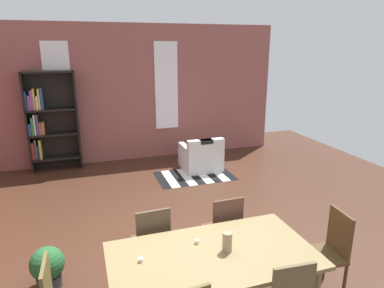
# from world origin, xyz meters

# --- Properties ---
(ground_plane) EXTENTS (11.20, 11.20, 0.00)m
(ground_plane) POSITION_xyz_m (0.00, 0.00, 0.00)
(ground_plane) COLOR #44271A
(back_wall_brick) EXTENTS (7.81, 0.12, 3.13)m
(back_wall_brick) POSITION_xyz_m (0.00, 4.37, 1.56)
(back_wall_brick) COLOR #95534E
(back_wall_brick) RESTS_ON ground
(window_pane_0) EXTENTS (0.55, 0.02, 2.03)m
(window_pane_0) POSITION_xyz_m (-1.19, 4.30, 1.72)
(window_pane_0) COLOR white
(window_pane_1) EXTENTS (0.55, 0.02, 2.03)m
(window_pane_1) POSITION_xyz_m (1.19, 4.30, 1.72)
(window_pane_1) COLOR white
(dining_table) EXTENTS (1.96, 1.05, 0.74)m
(dining_table) POSITION_xyz_m (0.30, -0.99, 0.67)
(dining_table) COLOR olive
(dining_table) RESTS_ON ground
(vase_on_table) EXTENTS (0.09, 0.09, 0.20)m
(vase_on_table) POSITION_xyz_m (0.45, -0.99, 0.84)
(vase_on_table) COLOR #998466
(vase_on_table) RESTS_ON dining_table
(tealight_candle_0) EXTENTS (0.04, 0.04, 0.04)m
(tealight_candle_0) POSITION_xyz_m (0.21, -0.77, 0.76)
(tealight_candle_0) COLOR silver
(tealight_candle_0) RESTS_ON dining_table
(tealight_candle_1) EXTENTS (0.04, 0.04, 0.04)m
(tealight_candle_1) POSITION_xyz_m (-0.37, -0.90, 0.76)
(tealight_candle_1) COLOR silver
(tealight_candle_1) RESTS_ON dining_table
(dining_chair_far_left) EXTENTS (0.42, 0.42, 0.95)m
(dining_chair_far_left) POSITION_xyz_m (-0.14, -0.24, 0.51)
(dining_chair_far_left) COLOR #4F402F
(dining_chair_far_left) RESTS_ON ground
(dining_chair_far_right) EXTENTS (0.41, 0.41, 0.95)m
(dining_chair_far_right) POSITION_xyz_m (0.74, -0.24, 0.51)
(dining_chair_far_right) COLOR #53342B
(dining_chair_far_right) RESTS_ON ground
(dining_chair_head_right) EXTENTS (0.43, 0.43, 0.95)m
(dining_chair_head_right) POSITION_xyz_m (1.65, -1.00, 0.51)
(dining_chair_head_right) COLOR #52391E
(dining_chair_head_right) RESTS_ON ground
(bookshelf_tall) EXTENTS (1.05, 0.32, 2.14)m
(bookshelf_tall) POSITION_xyz_m (-1.47, 4.12, 1.10)
(bookshelf_tall) COLOR black
(bookshelf_tall) RESTS_ON ground
(armchair_white) EXTENTS (0.81, 0.81, 0.75)m
(armchair_white) POSITION_xyz_m (1.65, 3.10, 0.28)
(armchair_white) COLOR silver
(armchair_white) RESTS_ON ground
(potted_plant_by_shelf) EXTENTS (0.38, 0.38, 0.49)m
(potted_plant_by_shelf) POSITION_xyz_m (-1.28, 0.02, 0.26)
(potted_plant_by_shelf) COLOR #333338
(potted_plant_by_shelf) RESTS_ON ground
(striped_rug) EXTENTS (1.59, 0.97, 0.01)m
(striped_rug) POSITION_xyz_m (1.38, 2.75, 0.00)
(striped_rug) COLOR black
(striped_rug) RESTS_ON ground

